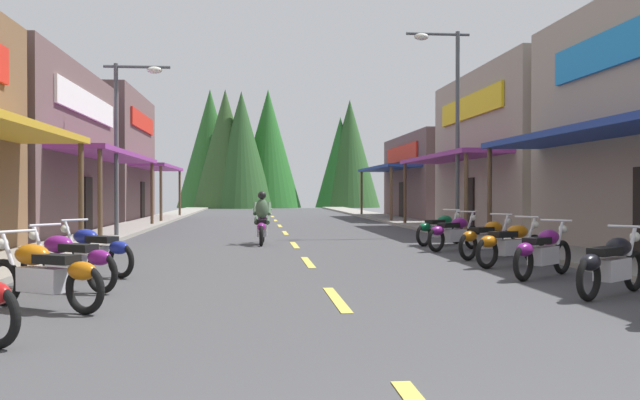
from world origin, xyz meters
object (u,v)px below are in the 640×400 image
at_px(motorcycle_parked_right_3, 510,243).
at_px(motorcycle_parked_right_2, 543,251).
at_px(streetlamp_left, 127,123).
at_px(motorcycle_parked_right_6, 440,228).
at_px(motorcycle_parked_left_3, 94,249).
at_px(motorcycle_parked_right_5, 454,232).
at_px(rider_cruising_lead, 262,222).
at_px(motorcycle_parked_left_2, 68,259).
at_px(motorcycle_parked_right_1, 612,263).
at_px(streetlamp_right, 449,105).
at_px(motorcycle_parked_right_4, 487,238).
at_px(motorcycle_parked_left_1, 44,273).

bearing_deg(motorcycle_parked_right_3, motorcycle_parked_right_2, -123.85).
height_order(streetlamp_left, motorcycle_parked_right_3, streetlamp_left).
height_order(motorcycle_parked_right_6, motorcycle_parked_left_3, same).
bearing_deg(motorcycle_parked_right_2, motorcycle_parked_left_3, 131.69).
relative_size(streetlamp_left, motorcycle_parked_right_5, 3.21).
height_order(motorcycle_parked_right_5, rider_cruising_lead, rider_cruising_lead).
bearing_deg(motorcycle_parked_left_2, motorcycle_parked_right_6, -98.86).
bearing_deg(motorcycle_parked_left_3, motorcycle_parked_right_1, -164.52).
height_order(streetlamp_right, motorcycle_parked_right_5, streetlamp_right).
relative_size(streetlamp_right, motorcycle_parked_left_2, 3.83).
relative_size(motorcycle_parked_right_5, motorcycle_parked_left_3, 1.03).
height_order(motorcycle_parked_right_4, rider_cruising_lead, rider_cruising_lead).
bearing_deg(motorcycle_parked_right_2, motorcycle_parked_right_6, 47.66).
bearing_deg(motorcycle_parked_left_3, motorcycle_parked_right_6, -103.27).
bearing_deg(motorcycle_parked_left_2, rider_cruising_lead, -73.65).
bearing_deg(motorcycle_parked_left_1, motorcycle_parked_right_3, -116.96).
relative_size(motorcycle_parked_right_2, motorcycle_parked_right_4, 0.93).
distance_m(motorcycle_parked_right_3, motorcycle_parked_right_5, 4.01).
height_order(motorcycle_parked_right_2, motorcycle_parked_right_4, same).
distance_m(motorcycle_parked_right_4, motorcycle_parked_left_1, 10.35).
height_order(motorcycle_parked_right_3, motorcycle_parked_left_2, same).
distance_m(motorcycle_parked_right_1, motorcycle_parked_right_2, 2.29).
bearing_deg(motorcycle_parked_right_4, motorcycle_parked_right_6, 54.64).
bearing_deg(motorcycle_parked_right_3, motorcycle_parked_right_1, -120.84).
bearing_deg(motorcycle_parked_left_3, motorcycle_parked_left_2, 128.97).
bearing_deg(motorcycle_parked_left_1, motorcycle_parked_right_2, -127.90).
distance_m(motorcycle_parked_right_3, motorcycle_parked_left_3, 8.28).
xyz_separation_m(motorcycle_parked_left_1, motorcycle_parked_left_2, (-0.17, 1.86, 0.00)).
bearing_deg(motorcycle_parked_right_1, motorcycle_parked_right_3, 52.09).
bearing_deg(motorcycle_parked_right_6, motorcycle_parked_left_1, -163.94).
bearing_deg(streetlamp_left, motorcycle_parked_left_1, -84.31).
relative_size(motorcycle_parked_right_6, motorcycle_parked_left_1, 0.96).
bearing_deg(motorcycle_parked_right_3, motorcycle_parked_left_2, 168.30).
distance_m(motorcycle_parked_right_3, motorcycle_parked_right_4, 1.74).
bearing_deg(motorcycle_parked_left_1, motorcycle_parked_left_2, -52.14).
bearing_deg(motorcycle_parked_right_2, motorcycle_parked_right_4, 45.84).
distance_m(streetlamp_right, rider_cruising_lead, 7.81).
bearing_deg(motorcycle_parked_right_6, motorcycle_parked_right_1, -127.09).
xyz_separation_m(motorcycle_parked_right_5, motorcycle_parked_left_2, (-8.15, -6.82, 0.00)).
bearing_deg(motorcycle_parked_right_6, motorcycle_parked_right_4, -126.37).
distance_m(motorcycle_parked_right_6, motorcycle_parked_left_1, 13.35).
bearing_deg(motorcycle_parked_right_2, motorcycle_parked_right_5, 48.46).
height_order(streetlamp_left, motorcycle_parked_left_3, streetlamp_left).
bearing_deg(motorcycle_parked_right_6, motorcycle_parked_left_2, -169.97).
bearing_deg(motorcycle_parked_right_2, rider_cruising_lead, 78.98).
xyz_separation_m(streetlamp_left, motorcycle_parked_left_3, (1.22, -10.53, -3.32)).
height_order(motorcycle_parked_right_5, motorcycle_parked_left_1, same).
height_order(motorcycle_parked_right_4, motorcycle_parked_left_1, same).
relative_size(streetlamp_right, motorcycle_parked_left_3, 3.97).
distance_m(streetlamp_right, motorcycle_parked_left_3, 14.42).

